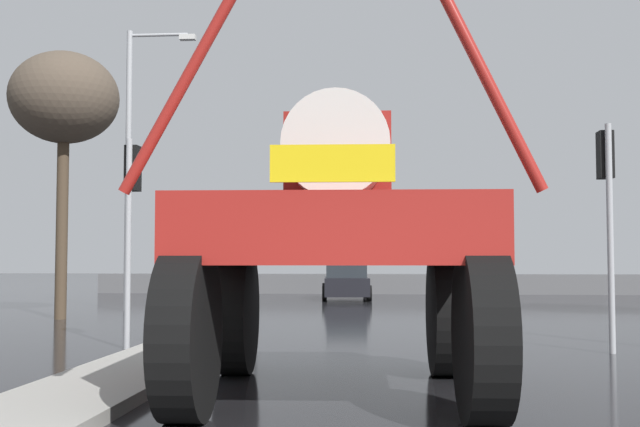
# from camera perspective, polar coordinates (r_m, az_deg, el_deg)

# --- Properties ---
(ground_plane) EXTENTS (120.00, 120.00, 0.00)m
(ground_plane) POSITION_cam_1_polar(r_m,az_deg,el_deg) (22.98, 4.66, -7.28)
(ground_plane) COLOR black
(median_island) EXTENTS (1.50, 10.85, 0.15)m
(median_island) POSITION_cam_1_polar(r_m,az_deg,el_deg) (9.60, -16.98, -12.40)
(median_island) COLOR #9E9B93
(median_island) RESTS_ON ground
(oversize_sprayer) EXTENTS (4.23, 5.14, 4.35)m
(oversize_sprayer) POSITION_cam_1_polar(r_m,az_deg,el_deg) (9.57, 1.28, -2.18)
(oversize_sprayer) COLOR black
(oversize_sprayer) RESTS_ON ground
(sedan_ahead) EXTENTS (2.13, 4.22, 1.52)m
(sedan_ahead) POSITION_cam_1_polar(r_m,az_deg,el_deg) (31.67, 1.87, -4.88)
(sedan_ahead) COLOR black
(sedan_ahead) RESTS_ON ground
(traffic_signal_near_left) EXTENTS (0.24, 0.54, 3.81)m
(traffic_signal_near_left) POSITION_cam_1_polar(r_m,az_deg,el_deg) (15.02, -13.35, 1.25)
(traffic_signal_near_left) COLOR #A8AAAF
(traffic_signal_near_left) RESTS_ON ground
(traffic_signal_near_right) EXTENTS (0.24, 0.54, 3.97)m
(traffic_signal_near_right) POSITION_cam_1_polar(r_m,az_deg,el_deg) (14.80, 19.85, 1.87)
(traffic_signal_near_right) COLOR #A8AAAF
(traffic_signal_near_right) RESTS_ON ground
(traffic_signal_far_left) EXTENTS (0.24, 0.55, 3.31)m
(traffic_signal_far_left) POSITION_cam_1_polar(r_m,az_deg,el_deg) (32.37, -4.78, -1.83)
(traffic_signal_far_left) COLOR #A8AAAF
(traffic_signal_far_left) RESTS_ON ground
(streetlight_far_left) EXTENTS (2.19, 0.24, 8.77)m
(streetlight_far_left) POSITION_cam_1_polar(r_m,az_deg,el_deg) (25.51, -13.22, 4.18)
(streetlight_far_left) COLOR #A8AAAF
(streetlight_far_left) RESTS_ON ground
(bare_tree_left) EXTENTS (2.93, 2.93, 7.24)m
(bare_tree_left) POSITION_cam_1_polar(r_m,az_deg,el_deg) (22.89, -17.86, 7.72)
(bare_tree_left) COLOR #473828
(bare_tree_left) RESTS_ON ground
(roadside_barrier) EXTENTS (26.77, 0.24, 0.90)m
(roadside_barrier) POSITION_cam_1_polar(r_m,az_deg,el_deg) (36.39, 4.69, -5.07)
(roadside_barrier) COLOR #59595B
(roadside_barrier) RESTS_ON ground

